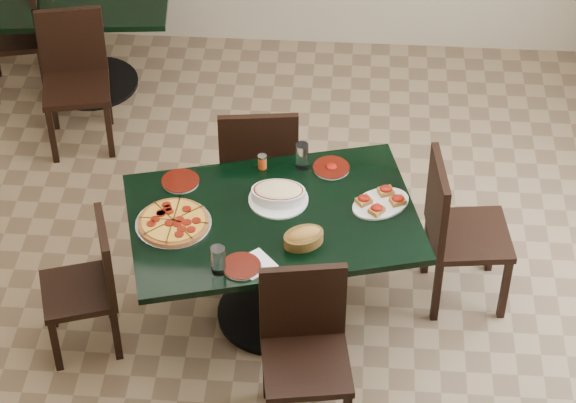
# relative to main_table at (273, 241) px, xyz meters

# --- Properties ---
(floor) EXTENTS (5.50, 5.50, 0.00)m
(floor) POSITION_rel_main_table_xyz_m (-0.04, 0.10, -0.57)
(floor) COLOR #7A6446
(floor) RESTS_ON ground
(main_table) EXTENTS (1.70, 1.32, 0.75)m
(main_table) POSITION_rel_main_table_xyz_m (0.00, 0.00, 0.00)
(main_table) COLOR black
(main_table) RESTS_ON floor
(back_table) EXTENTS (1.27, 0.98, 0.75)m
(back_table) POSITION_rel_main_table_xyz_m (-1.48, 2.17, -0.04)
(back_table) COLOR black
(back_table) RESTS_ON floor
(chair_far) EXTENTS (0.50, 0.50, 0.96)m
(chair_far) POSITION_rel_main_table_xyz_m (-0.14, 0.69, -0.03)
(chair_far) COLOR black
(chair_far) RESTS_ON floor
(chair_near) EXTENTS (0.49, 0.49, 0.92)m
(chair_near) POSITION_rel_main_table_xyz_m (0.21, -0.66, -0.05)
(chair_near) COLOR black
(chair_near) RESTS_ON floor
(chair_right) EXTENTS (0.49, 0.49, 0.94)m
(chair_right) POSITION_rel_main_table_xyz_m (0.98, 0.23, -0.04)
(chair_right) COLOR black
(chair_right) RESTS_ON floor
(chair_left) EXTENTS (0.48, 0.48, 0.82)m
(chair_left) POSITION_rel_main_table_xyz_m (-0.95, -0.25, -0.11)
(chair_left) COLOR black
(chair_left) RESTS_ON floor
(back_chair_near) EXTENTS (0.51, 0.51, 0.92)m
(back_chair_near) POSITION_rel_main_table_xyz_m (-1.43, 1.59, -0.05)
(back_chair_near) COLOR black
(back_chair_near) RESTS_ON floor
(back_chair_left) EXTENTS (0.50, 0.50, 0.88)m
(back_chair_left) POSITION_rel_main_table_xyz_m (-1.90, 2.12, -0.07)
(back_chair_left) COLOR black
(back_chair_left) RESTS_ON floor
(pepperoni_pizza) EXTENTS (0.40, 0.40, 0.04)m
(pepperoni_pizza) POSITION_rel_main_table_xyz_m (-0.51, -0.11, 0.20)
(pepperoni_pizza) COLOR #BBBCC3
(pepperoni_pizza) RESTS_ON main_table
(lasagna_casserole) EXTENTS (0.32, 0.32, 0.09)m
(lasagna_casserole) POSITION_rel_main_table_xyz_m (0.02, 0.13, 0.23)
(lasagna_casserole) COLOR silver
(lasagna_casserole) RESTS_ON main_table
(bread_basket) EXTENTS (0.26, 0.23, 0.09)m
(bread_basket) POSITION_rel_main_table_xyz_m (0.17, -0.20, 0.22)
(bread_basket) COLOR brown
(bread_basket) RESTS_ON main_table
(bruschetta_platter) EXTENTS (0.40, 0.37, 0.05)m
(bruschetta_platter) POSITION_rel_main_table_xyz_m (0.56, 0.13, 0.21)
(bruschetta_platter) COLOR silver
(bruschetta_platter) RESTS_ON main_table
(side_plate_near) EXTENTS (0.20, 0.20, 0.02)m
(side_plate_near) POSITION_rel_main_table_xyz_m (-0.13, -0.40, 0.19)
(side_plate_near) COLOR silver
(side_plate_near) RESTS_ON main_table
(side_plate_far_r) EXTENTS (0.20, 0.20, 0.03)m
(side_plate_far_r) POSITION_rel_main_table_xyz_m (0.29, 0.41, 0.19)
(side_plate_far_r) COLOR silver
(side_plate_far_r) RESTS_ON main_table
(side_plate_far_l) EXTENTS (0.21, 0.21, 0.02)m
(side_plate_far_l) POSITION_rel_main_table_xyz_m (-0.52, 0.24, 0.19)
(side_plate_far_l) COLOR silver
(side_plate_far_l) RESTS_ON main_table
(napkin_setting) EXTENTS (0.23, 0.23, 0.01)m
(napkin_setting) POSITION_rel_main_table_xyz_m (-0.06, -0.37, 0.18)
(napkin_setting) COLOR white
(napkin_setting) RESTS_ON main_table
(water_glass_a) EXTENTS (0.07, 0.07, 0.15)m
(water_glass_a) POSITION_rel_main_table_xyz_m (0.13, 0.42, 0.26)
(water_glass_a) COLOR silver
(water_glass_a) RESTS_ON main_table
(water_glass_b) EXTENTS (0.07, 0.07, 0.16)m
(water_glass_b) POSITION_rel_main_table_xyz_m (-0.23, -0.44, 0.26)
(water_glass_b) COLOR silver
(water_glass_b) RESTS_ON main_table
(pepper_shaker) EXTENTS (0.05, 0.05, 0.09)m
(pepper_shaker) POSITION_rel_main_table_xyz_m (-0.09, 0.39, 0.23)
(pepper_shaker) COLOR #D04A16
(pepper_shaker) RESTS_ON main_table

